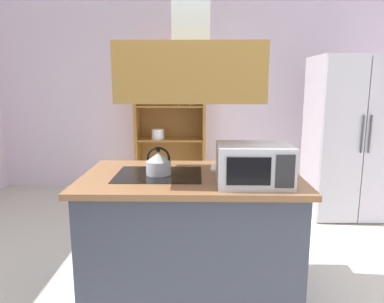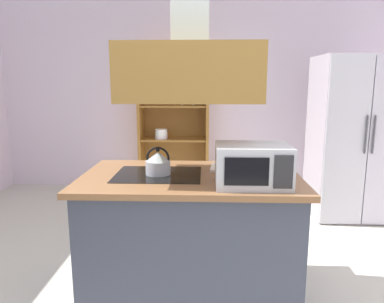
# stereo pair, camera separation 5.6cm
# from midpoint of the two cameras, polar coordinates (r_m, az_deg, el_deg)

# --- Properties ---
(wall_back) EXTENTS (6.00, 0.12, 2.70)m
(wall_back) POSITION_cam_midpoint_polar(r_m,az_deg,el_deg) (5.28, 1.29, 8.84)
(wall_back) COLOR silver
(wall_back) RESTS_ON ground
(kitchen_island) EXTENTS (1.52, 0.93, 0.90)m
(kitchen_island) POSITION_cam_midpoint_polar(r_m,az_deg,el_deg) (2.68, -0.75, -13.01)
(kitchen_island) COLOR #393E4C
(kitchen_island) RESTS_ON ground
(range_hood) EXTENTS (0.90, 0.70, 1.29)m
(range_hood) POSITION_cam_midpoint_polar(r_m,az_deg,el_deg) (2.45, -0.83, 15.06)
(range_hood) COLOR olive
(refrigerator) EXTENTS (0.90, 0.78, 1.83)m
(refrigerator) POSITION_cam_midpoint_polar(r_m,az_deg,el_deg) (4.53, 23.46, 2.09)
(refrigerator) COLOR #BAB1BC
(refrigerator) RESTS_ON ground
(dish_cabinet) EXTENTS (0.98, 0.40, 1.87)m
(dish_cabinet) POSITION_cam_midpoint_polar(r_m,az_deg,el_deg) (5.13, -3.72, 2.93)
(dish_cabinet) COLOR #956228
(dish_cabinet) RESTS_ON ground
(kettle) EXTENTS (0.18, 0.18, 0.20)m
(kettle) POSITION_cam_midpoint_polar(r_m,az_deg,el_deg) (2.53, -5.97, -1.85)
(kettle) COLOR #B3B7C1
(kettle) RESTS_ON kitchen_island
(cutting_board) EXTENTS (0.36, 0.26, 0.02)m
(cutting_board) POSITION_cam_midpoint_polar(r_m,az_deg,el_deg) (2.71, 6.04, -2.60)
(cutting_board) COLOR white
(cutting_board) RESTS_ON kitchen_island
(microwave) EXTENTS (0.46, 0.35, 0.26)m
(microwave) POSITION_cam_midpoint_polar(r_m,az_deg,el_deg) (2.28, 9.08, -2.10)
(microwave) COLOR #B7BABF
(microwave) RESTS_ON kitchen_island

